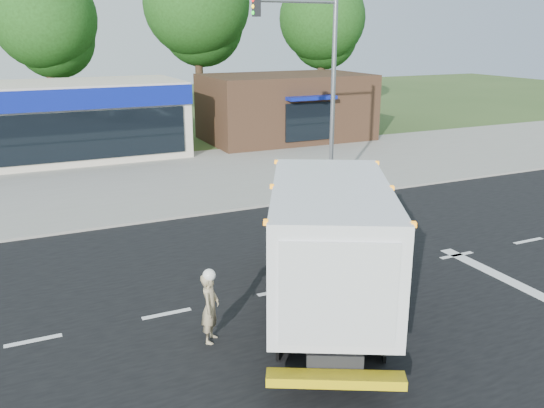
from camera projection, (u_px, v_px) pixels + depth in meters
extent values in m
plane|color=#385123|center=(374.00, 272.00, 16.29)|extent=(120.00, 120.00, 0.00)
cube|color=black|center=(374.00, 272.00, 16.29)|extent=(60.00, 14.00, 0.02)
cube|color=gray|center=(259.00, 197.00, 23.40)|extent=(60.00, 2.40, 0.12)
cube|color=gray|center=(212.00, 169.00, 28.45)|extent=(60.00, 9.00, 0.02)
cube|color=silver|center=(33.00, 341.00, 12.67)|extent=(1.20, 0.15, 0.01)
cube|color=silver|center=(167.00, 314.00, 13.87)|extent=(1.20, 0.15, 0.01)
cube|color=silver|center=(279.00, 291.00, 15.08)|extent=(1.20, 0.15, 0.01)
cube|color=silver|center=(374.00, 272.00, 16.28)|extent=(1.20, 0.15, 0.01)
cube|color=silver|center=(457.00, 255.00, 17.49)|extent=(1.20, 0.15, 0.01)
cube|color=silver|center=(528.00, 241.00, 18.70)|extent=(1.20, 0.15, 0.01)
cube|color=silver|center=(538.00, 294.00, 14.88)|extent=(0.40, 7.00, 0.01)
cube|color=black|center=(328.00, 301.00, 12.95)|extent=(3.32, 5.10, 0.36)
cube|color=silver|center=(323.00, 214.00, 16.23)|extent=(2.95, 2.88, 2.19)
cube|color=black|center=(322.00, 197.00, 17.12)|extent=(1.83, 1.05, 0.94)
cube|color=white|center=(330.00, 240.00, 12.53)|extent=(4.61, 5.77, 2.45)
cube|color=silver|center=(338.00, 295.00, 10.04)|extent=(1.88, 1.01, 1.98)
cube|color=yellow|center=(336.00, 379.00, 10.31)|extent=(2.39, 1.47, 0.19)
cube|color=orange|center=(332.00, 187.00, 12.19)|extent=(4.55, 5.61, 0.08)
cylinder|color=black|center=(287.00, 249.00, 16.65)|extent=(0.74, 1.03, 1.00)
cylinder|color=black|center=(356.00, 250.00, 16.56)|extent=(0.74, 1.03, 1.00)
cylinder|color=black|center=(281.00, 325.00, 12.37)|extent=(0.74, 1.03, 1.00)
cylinder|color=black|center=(378.00, 327.00, 12.28)|extent=(0.74, 1.03, 1.00)
imported|color=tan|center=(210.00, 308.00, 12.47)|extent=(0.64, 0.70, 1.60)
sphere|color=white|center=(209.00, 275.00, 12.24)|extent=(0.28, 0.28, 0.28)
cube|color=beige|center=(6.00, 124.00, 29.48)|extent=(18.00, 6.00, 4.00)
cube|color=navy|center=(3.00, 103.00, 26.42)|extent=(18.00, 0.30, 1.00)
cube|color=black|center=(8.00, 141.00, 26.94)|extent=(17.00, 0.12, 2.40)
cube|color=#382316|center=(286.00, 107.00, 35.91)|extent=(10.00, 6.00, 4.00)
cube|color=navy|center=(310.00, 97.00, 32.95)|extent=(3.00, 1.20, 0.20)
cube|color=black|center=(309.00, 122.00, 33.40)|extent=(3.00, 0.12, 2.20)
cylinder|color=gray|center=(333.00, 98.00, 22.94)|extent=(0.18, 0.18, 8.00)
cylinder|color=gray|center=(296.00, 1.00, 21.22)|extent=(3.40, 0.12, 0.12)
cube|color=black|center=(256.00, 6.00, 20.64)|extent=(0.25, 0.25, 0.70)
cylinder|color=#332114|center=(51.00, 81.00, 37.22)|extent=(0.56, 0.56, 6.86)
sphere|color=#1C4213|center=(45.00, 18.00, 36.09)|extent=(6.47, 6.47, 6.47)
sphere|color=#1C4213|center=(54.00, 39.00, 37.09)|extent=(5.10, 5.10, 5.10)
cylinder|color=#332114|center=(199.00, 69.00, 41.10)|extent=(0.56, 0.56, 7.84)
sphere|color=#1C4213|center=(197.00, 3.00, 39.80)|extent=(7.39, 7.39, 7.39)
sphere|color=#1C4213|center=(202.00, 25.00, 40.86)|extent=(5.82, 5.82, 5.82)
cylinder|color=#332114|center=(321.00, 71.00, 45.24)|extent=(0.56, 0.56, 7.00)
sphere|color=#1C4213|center=(322.00, 18.00, 44.08)|extent=(6.60, 6.60, 6.60)
sphere|color=#1C4213|center=(324.00, 36.00, 45.09)|extent=(5.20, 5.20, 5.20)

